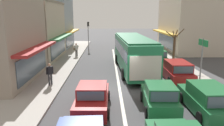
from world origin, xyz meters
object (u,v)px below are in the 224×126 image
at_px(parked_wagon_kerb_second, 176,71).
at_px(pedestrian_browsing_midblock, 50,73).
at_px(traffic_light_downstreet, 88,31).
at_px(street_tree_right, 174,48).
at_px(sedan_queue_far_back, 93,98).
at_px(city_bus, 133,51).
at_px(parked_hatchback_kerb_third, 157,57).
at_px(parked_wagon_kerb_front, 207,100).
at_px(directional_road_sign, 202,52).
at_px(hatchback_adjacent_lane_lead, 159,98).
at_px(pedestrian_with_handbag_near, 76,49).

distance_m(parked_wagon_kerb_second, pedestrian_browsing_midblock, 9.94).
xyz_separation_m(traffic_light_downstreet, street_tree_right, (9.74, -11.81, -1.00)).
bearing_deg(sedan_queue_far_back, city_bus, 69.44).
bearing_deg(parked_hatchback_kerb_third, pedestrian_browsing_midblock, -141.81).
distance_m(traffic_light_downstreet, street_tree_right, 15.34).
distance_m(parked_wagon_kerb_front, parked_hatchback_kerb_third, 12.14).
distance_m(sedan_queue_far_back, parked_hatchback_kerb_third, 13.13).
bearing_deg(street_tree_right, directional_road_sign, -90.85).
bearing_deg(traffic_light_downstreet, hatchback_adjacent_lane_lead, -75.47).
xyz_separation_m(sedan_queue_far_back, directional_road_sign, (7.56, 3.58, 2.01)).
height_order(traffic_light_downstreet, directional_road_sign, traffic_light_downstreet).
xyz_separation_m(parked_wagon_kerb_front, street_tree_right, (1.46, 11.02, 1.11)).
relative_size(parked_wagon_kerb_second, traffic_light_downstreet, 1.07).
height_order(parked_wagon_kerb_second, pedestrian_browsing_midblock, pedestrian_browsing_midblock).
height_order(parked_wagon_kerb_front, directional_road_sign, directional_road_sign).
distance_m(hatchback_adjacent_lane_lead, parked_wagon_kerb_second, 6.28).
height_order(city_bus, parked_hatchback_kerb_third, city_bus).
relative_size(street_tree_right, pedestrian_browsing_midblock, 2.38).
height_order(city_bus, traffic_light_downstreet, traffic_light_downstreet).
bearing_deg(directional_road_sign, pedestrian_browsing_midblock, 177.84).
distance_m(directional_road_sign, pedestrian_browsing_midblock, 11.06).
height_order(parked_wagon_kerb_second, street_tree_right, street_tree_right).
bearing_deg(street_tree_right, sedan_queue_far_back, -126.32).
xyz_separation_m(sedan_queue_far_back, parked_hatchback_kerb_third, (6.24, 11.55, 0.05)).
distance_m(parked_wagon_kerb_second, traffic_light_downstreet, 18.89).
distance_m(sedan_queue_far_back, pedestrian_browsing_midblock, 5.24).
bearing_deg(hatchback_adjacent_lane_lead, directional_road_sign, 44.19).
distance_m(city_bus, traffic_light_downstreet, 14.61).
bearing_deg(parked_wagon_kerb_front, city_bus, 107.69).
bearing_deg(pedestrian_with_handbag_near, parked_hatchback_kerb_third, -23.10).
height_order(parked_hatchback_kerb_third, pedestrian_browsing_midblock, pedestrian_browsing_midblock).
bearing_deg(pedestrian_browsing_midblock, parked_wagon_kerb_front, -25.58).
xyz_separation_m(parked_hatchback_kerb_third, directional_road_sign, (1.32, -7.97, 1.97)).
bearing_deg(parked_wagon_kerb_second, parked_hatchback_kerb_third, 91.91).
relative_size(parked_wagon_kerb_second, pedestrian_with_handbag_near, 2.77).
height_order(hatchback_adjacent_lane_lead, traffic_light_downstreet, traffic_light_downstreet).
bearing_deg(parked_wagon_kerb_second, directional_road_sign, -59.95).
distance_m(hatchback_adjacent_lane_lead, directional_road_sign, 5.70).
xyz_separation_m(traffic_light_downstreet, pedestrian_with_handbag_near, (-0.97, -6.72, -1.79)).
xyz_separation_m(street_tree_right, pedestrian_browsing_midblock, (-11.03, -6.44, -0.79)).
bearing_deg(sedan_queue_far_back, parked_wagon_kerb_second, 40.55).
bearing_deg(city_bus, sedan_queue_far_back, -110.56).
xyz_separation_m(hatchback_adjacent_lane_lead, sedan_queue_far_back, (-3.73, 0.15, -0.05)).
xyz_separation_m(directional_road_sign, pedestrian_with_handbag_near, (-10.61, 11.93, -1.61)).
distance_m(city_bus, pedestrian_browsing_midblock, 8.14).
relative_size(hatchback_adjacent_lane_lead, parked_wagon_kerb_second, 0.84).
bearing_deg(city_bus, parked_hatchback_kerb_third, 43.98).
height_order(parked_wagon_kerb_front, street_tree_right, street_tree_right).
bearing_deg(parked_hatchback_kerb_third, directional_road_sign, -80.60).
bearing_deg(directional_road_sign, parked_wagon_kerb_second, 120.05).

